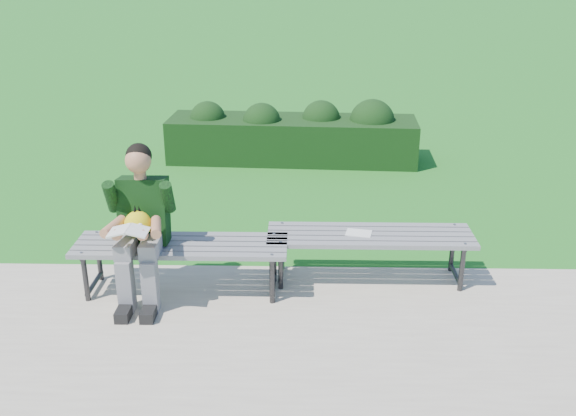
% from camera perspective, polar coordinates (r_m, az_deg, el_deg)
% --- Properties ---
extents(ground, '(80.00, 80.00, 0.00)m').
position_cam_1_polar(ground, '(6.06, -3.61, -5.33)').
color(ground, '#3F8027').
rests_on(ground, ground).
extents(walkway, '(30.00, 3.50, 0.02)m').
position_cam_1_polar(walkway, '(4.58, -5.47, -15.18)').
color(walkway, '#BAAB9A').
rests_on(walkway, ground).
extents(hedge, '(3.52, 1.06, 0.89)m').
position_cam_1_polar(hedge, '(9.13, 0.69, 6.56)').
color(hedge, '#13390F').
rests_on(hedge, ground).
extents(bench_left, '(1.80, 0.50, 0.46)m').
position_cam_1_polar(bench_left, '(5.52, -9.48, -3.63)').
color(bench_left, gray).
rests_on(bench_left, walkway).
extents(bench_right, '(1.80, 0.50, 0.46)m').
position_cam_1_polar(bench_right, '(5.68, 7.29, -2.76)').
color(bench_right, gray).
rests_on(bench_right, walkway).
extents(seated_boy, '(0.56, 0.76, 1.31)m').
position_cam_1_polar(seated_boy, '(5.39, -12.98, -1.10)').
color(seated_boy, gray).
rests_on(seated_boy, walkway).
extents(paper_sheet, '(0.25, 0.20, 0.01)m').
position_cam_1_polar(paper_sheet, '(5.65, 6.31, -2.22)').
color(paper_sheet, white).
rests_on(paper_sheet, bench_right).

